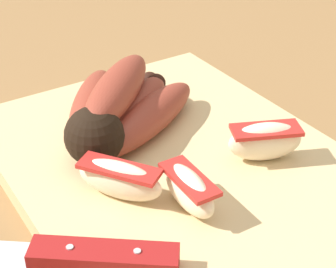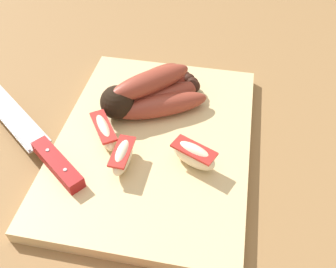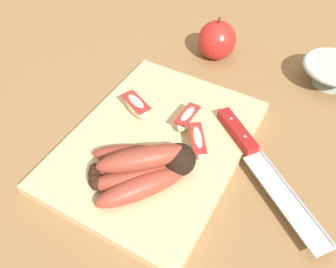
# 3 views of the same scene
# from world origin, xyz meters

# --- Properties ---
(ground_plane) EXTENTS (6.00, 6.00, 0.00)m
(ground_plane) POSITION_xyz_m (0.00, 0.00, 0.00)
(ground_plane) COLOR olive
(cutting_board) EXTENTS (0.37, 0.28, 0.02)m
(cutting_board) POSITION_xyz_m (0.02, -0.00, 0.01)
(cutting_board) COLOR #DBBC84
(cutting_board) RESTS_ON ground_plane
(banana_bunch) EXTENTS (0.16, 0.17, 0.06)m
(banana_bunch) POSITION_xyz_m (0.09, 0.02, 0.04)
(banana_bunch) COLOR black
(banana_bunch) RESTS_ON cutting_board
(chefs_knife) EXTENTS (0.19, 0.24, 0.02)m
(chefs_knife) POSITION_xyz_m (-0.03, 0.15, 0.03)
(chefs_knife) COLOR silver
(chefs_knife) RESTS_ON cutting_board
(apple_wedge_near) EXTENTS (0.06, 0.02, 0.03)m
(apple_wedge_near) POSITION_xyz_m (-0.04, 0.03, 0.04)
(apple_wedge_near) COLOR #F4E5C1
(apple_wedge_near) RESTS_ON cutting_board
(apple_wedge_middle) EXTENTS (0.07, 0.06, 0.03)m
(apple_wedge_middle) POSITION_xyz_m (-0.00, 0.07, 0.04)
(apple_wedge_middle) COLOR #F4E5C1
(apple_wedge_middle) RESTS_ON cutting_board
(apple_wedge_far) EXTENTS (0.05, 0.07, 0.04)m
(apple_wedge_far) POSITION_xyz_m (-0.02, -0.06, 0.04)
(apple_wedge_far) COLOR #F4E5C1
(apple_wedge_far) RESTS_ON cutting_board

